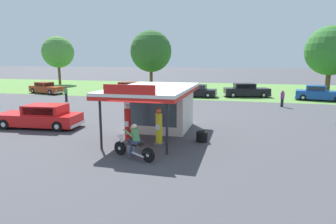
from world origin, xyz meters
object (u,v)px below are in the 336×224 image
parked_car_back_row_centre_left (319,94)px  spare_tire_stack (202,137)px  gas_pump_nearside (128,125)px  bystander_strolling_foreground (66,93)px  gas_pump_offside (159,128)px  parked_car_back_row_centre (46,88)px  motorcycle_with_rider (134,144)px  parked_car_back_row_right (127,89)px  bystander_admiring_sedan (282,98)px  bystander_standing_back_lot (144,95)px  parked_car_back_row_left (195,91)px  featured_classic_sedan (40,117)px  parked_car_back_row_far_right (246,91)px

parked_car_back_row_centre_left → spare_tire_stack: bearing=-118.0°
gas_pump_nearside → bystander_strolling_foreground: size_ratio=1.37×
gas_pump_offside → parked_car_back_row_centre: size_ratio=0.35×
parked_car_back_row_centre → gas_pump_nearside: bearing=-44.5°
motorcycle_with_rider → spare_tire_stack: bearing=53.4°
parked_car_back_row_right → parked_car_back_row_centre: (-10.55, -1.40, -0.05)m
gas_pump_nearside → bystander_admiring_sedan: gas_pump_nearside is taller
gas_pump_nearside → bystander_admiring_sedan: size_ratio=1.32×
bystander_standing_back_lot → bystander_strolling_foreground: size_ratio=1.18×
bystander_admiring_sedan → bystander_standing_back_lot: bearing=-171.1°
gas_pump_offside → parked_car_back_row_centre_left: 23.40m
bystander_strolling_foreground → spare_tire_stack: bearing=-36.7°
gas_pump_nearside → motorcycle_with_rider: bearing=-62.0°
parked_car_back_row_centre_left → motorcycle_with_rider: bearing=-119.4°
motorcycle_with_rider → parked_car_back_row_left: 22.16m
parked_car_back_row_left → parked_car_back_row_centre: bearing=-175.9°
motorcycle_with_rider → spare_tire_stack: size_ratio=3.65×
featured_classic_sedan → bystander_strolling_foreground: 12.65m
gas_pump_offside → bystander_admiring_sedan: bearing=61.8°
gas_pump_nearside → bystander_admiring_sedan: 17.24m
gas_pump_offside → bystander_admiring_sedan: 16.37m
bystander_strolling_foreground → bystander_admiring_sedan: (21.81, 1.30, 0.04)m
parked_car_back_row_left → bystander_standing_back_lot: (-3.78, -7.39, 0.28)m
parked_car_back_row_centre_left → gas_pump_offside: bearing=-121.2°
bystander_strolling_foreground → spare_tire_stack: size_ratio=2.49×
parked_car_back_row_centre_left → bystander_standing_back_lot: bearing=-156.2°
parked_car_back_row_right → featured_classic_sedan: bearing=-85.3°
featured_classic_sedan → parked_car_back_row_left: size_ratio=1.05×
gas_pump_offside → parked_car_back_row_left: size_ratio=0.36×
bystander_admiring_sedan → parked_car_back_row_centre_left: bearing=51.8°
bystander_standing_back_lot → spare_tire_stack: 13.42m
parked_car_back_row_left → spare_tire_stack: bearing=-79.9°
gas_pump_offside → featured_classic_sedan: (-8.45, 1.79, -0.18)m
gas_pump_nearside → motorcycle_with_rider: size_ratio=0.94×
gas_pump_nearside → bystander_strolling_foreground: bearing=133.3°
bystander_standing_back_lot → bystander_strolling_foreground: bystander_standing_back_lot is taller
bystander_strolling_foreground → parked_car_back_row_centre: bearing=140.4°
featured_classic_sedan → bystander_standing_back_lot: bearing=72.3°
gas_pump_nearside → gas_pump_offside: 1.71m
parked_car_back_row_right → parked_car_back_row_left: parked_car_back_row_right is taller
gas_pump_nearside → spare_tire_stack: bearing=15.9°
parked_car_back_row_far_right → bystander_standing_back_lot: 13.07m
parked_car_back_row_right → parked_car_back_row_centre: bearing=-172.4°
parked_car_back_row_right → bystander_strolling_foreground: (-4.15, -6.70, 0.07)m
gas_pump_nearside → parked_car_back_row_far_right: bearing=73.5°
gas_pump_offside → parked_car_back_row_left: (-1.28, 19.81, -0.21)m
gas_pump_offside → spare_tire_stack: (2.07, 1.07, -0.60)m
gas_pump_offside → spare_tire_stack: 2.41m
parked_car_back_row_centre → parked_car_back_row_left: 19.25m
parked_car_back_row_left → parked_car_back_row_far_right: bearing=13.7°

